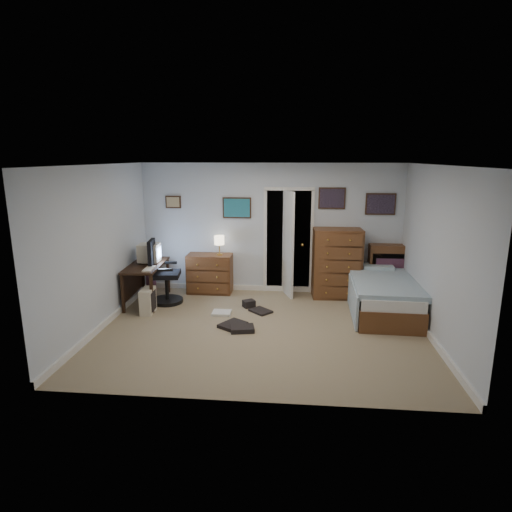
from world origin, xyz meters
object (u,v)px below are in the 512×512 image
at_px(low_dresser, 210,273).
at_px(tall_dresser, 337,263).
at_px(office_chair, 163,279).
at_px(bed, 382,295).
at_px(computer_desk, 142,273).

height_order(low_dresser, tall_dresser, tall_dresser).
xyz_separation_m(office_chair, bed, (3.88, -0.13, -0.14)).
bearing_deg(bed, low_dresser, 167.43).
bearing_deg(bed, computer_desk, -179.94).
bearing_deg(computer_desk, tall_dresser, 7.28).
height_order(tall_dresser, bed, tall_dresser).
bearing_deg(tall_dresser, computer_desk, -173.32).
bearing_deg(low_dresser, computer_desk, -148.83).
bearing_deg(computer_desk, low_dresser, 28.10).
bearing_deg(office_chair, computer_desk, 172.00).
relative_size(computer_desk, office_chair, 1.08).
height_order(office_chair, low_dresser, office_chair).
xyz_separation_m(office_chair, low_dresser, (0.73, 0.68, -0.07)).
xyz_separation_m(low_dresser, tall_dresser, (2.43, -0.02, 0.27)).
height_order(low_dresser, bed, low_dresser).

